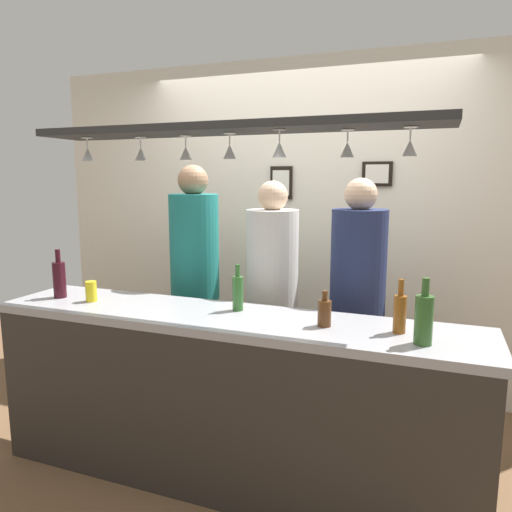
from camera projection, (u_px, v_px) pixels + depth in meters
ground_plane at (250, 445)px, 3.03m from camera, size 8.00×8.00×0.00m
back_wall at (300, 226)px, 3.84m from camera, size 4.40×0.06×2.60m
bar_counter at (215, 379)px, 2.47m from camera, size 2.70×0.55×0.95m
overhead_glass_rack at (228, 128)px, 2.45m from camera, size 2.20×0.36×0.04m
hanging_wineglass_far_left at (88, 154)px, 2.75m from camera, size 0.07×0.07×0.13m
hanging_wineglass_left at (141, 153)px, 2.71m from camera, size 0.07×0.07×0.13m
hanging_wineglass_center_left at (186, 152)px, 2.62m from camera, size 0.07×0.07×0.13m
hanging_wineglass_center at (230, 151)px, 2.48m from camera, size 0.07×0.07×0.13m
hanging_wineglass_center_right at (279, 149)px, 2.30m from camera, size 0.07×0.07×0.13m
hanging_wineglass_right at (347, 149)px, 2.30m from camera, size 0.07×0.07×0.13m
hanging_wineglass_far_right at (410, 147)px, 2.17m from camera, size 0.07×0.07×0.13m
person_left_teal_shirt at (195, 266)px, 3.33m from camera, size 0.34×0.34×1.77m
person_middle_white_patterned_shirt at (272, 282)px, 3.14m from camera, size 0.34×0.34×1.66m
person_right_navy_shirt at (358, 287)px, 2.95m from camera, size 0.34×0.34×1.68m
bottle_beer_brown_stubby at (324, 312)px, 2.36m from camera, size 0.07×0.07×0.18m
bottle_wine_dark_red at (59, 279)px, 2.93m from camera, size 0.08×0.08×0.30m
bottle_beer_green_import at (238, 292)px, 2.64m from camera, size 0.06×0.06×0.26m
bottle_champagne_green at (424, 318)px, 2.09m from camera, size 0.08×0.08×0.30m
bottle_beer_amber_tall at (400, 312)px, 2.25m from camera, size 0.06×0.06×0.26m
drink_can at (91, 291)px, 2.84m from camera, size 0.07×0.07×0.12m
picture_frame_crest at (281, 183)px, 3.80m from camera, size 0.18×0.02×0.26m
picture_frame_upper_small at (377, 174)px, 3.52m from camera, size 0.22×0.02×0.18m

